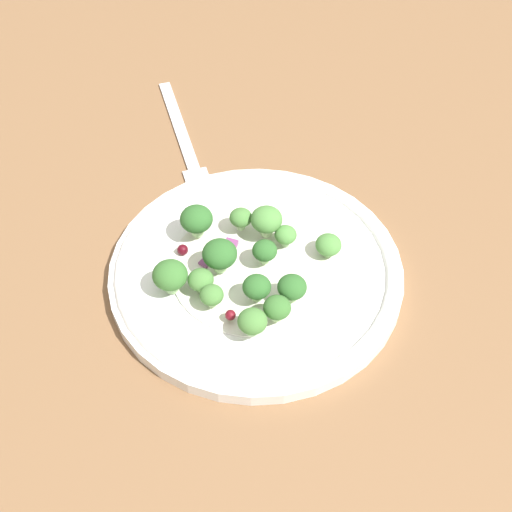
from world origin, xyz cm
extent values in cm
cube|color=brown|center=(0.00, 0.00, -1.00)|extent=(180.00, 180.00, 2.00)
cylinder|color=white|center=(-2.06, 0.95, 0.60)|extent=(25.10, 25.10, 1.20)
torus|color=white|center=(-2.06, 0.95, 1.20)|extent=(24.09, 24.09, 1.00)
cylinder|color=white|center=(-2.06, 0.95, 1.30)|extent=(14.56, 14.56, 0.20)
cylinder|color=#9EC684|center=(-6.88, -1.82, 2.04)|extent=(0.73, 0.73, 0.73)
ellipsoid|color=#477A38|center=(-6.88, -1.82, 2.92)|extent=(1.94, 1.94, 1.46)
cylinder|color=#8EB77A|center=(1.16, 2.28, 1.88)|extent=(0.72, 0.72, 0.72)
ellipsoid|color=#4C843D|center=(1.16, 2.28, 2.75)|extent=(1.92, 1.92, 1.44)
cylinder|color=#9EC684|center=(4.17, -0.26, 1.63)|extent=(0.84, 0.84, 0.84)
ellipsoid|color=#4C843D|center=(4.17, -0.26, 2.64)|extent=(2.24, 2.24, 1.68)
cylinder|color=#ADD18E|center=(0.14, 3.82, 2.34)|extent=(1.03, 1.03, 1.03)
ellipsoid|color=#4C843D|center=(0.14, 3.82, 3.58)|extent=(2.76, 2.76, 2.07)
cylinder|color=#9EC684|center=(-1.32, 0.85, 2.26)|extent=(0.79, 0.79, 0.79)
ellipsoid|color=#2D6028|center=(-1.32, 0.85, 3.21)|extent=(2.11, 2.11, 1.58)
cylinder|color=#9EC684|center=(-1.85, 5.23, 2.24)|extent=(0.75, 0.75, 0.75)
ellipsoid|color=#477A38|center=(-1.85, 5.23, 3.14)|extent=(1.99, 1.99, 1.50)
cylinder|color=#9EC684|center=(-3.34, -2.60, 2.26)|extent=(0.87, 0.87, 0.87)
ellipsoid|color=#2D6028|center=(-3.34, -2.60, 3.30)|extent=(2.31, 2.31, 1.73)
cylinder|color=#9EC684|center=(-5.63, 5.96, 2.36)|extent=(1.07, 1.07, 1.07)
ellipsoid|color=#2D6028|center=(-5.63, 5.96, 3.64)|extent=(2.86, 2.86, 2.14)
cylinder|color=#8EB77A|center=(-9.45, 1.04, 1.98)|extent=(1.09, 1.09, 1.09)
ellipsoid|color=#386B2D|center=(-9.45, 1.04, 3.28)|extent=(2.90, 2.90, 2.17)
cylinder|color=#8EB77A|center=(-4.86, -5.64, 2.28)|extent=(0.87, 0.87, 0.87)
ellipsoid|color=#477A38|center=(-4.86, -5.64, 3.32)|extent=(2.32, 2.32, 1.74)
cylinder|color=#9EC684|center=(-5.06, 1.46, 2.33)|extent=(1.09, 1.09, 1.09)
ellipsoid|color=#2D6028|center=(-5.06, 1.46, 3.64)|extent=(2.92, 2.92, 2.19)
cylinder|color=#8EB77A|center=(-7.21, 0.45, 1.92)|extent=(0.80, 0.80, 0.80)
ellipsoid|color=#477A38|center=(-7.21, 0.45, 2.88)|extent=(2.14, 2.14, 1.60)
cylinder|color=#ADD18E|center=(-2.60, -5.09, 2.32)|extent=(0.82, 0.82, 0.82)
ellipsoid|color=#386B2D|center=(-2.60, -5.09, 3.31)|extent=(2.20, 2.20, 1.65)
cylinder|color=#9EC684|center=(-0.73, -3.62, 2.23)|extent=(0.89, 0.89, 0.89)
ellipsoid|color=#2D6028|center=(-0.73, -3.62, 3.30)|extent=(2.37, 2.37, 1.78)
sphere|color=maroon|center=(-5.98, -3.70, 2.19)|extent=(0.86, 0.86, 0.86)
sphere|color=#4C0A14|center=(-5.13, 6.97, 1.86)|extent=(0.89, 0.89, 0.89)
sphere|color=#4C0A14|center=(-7.44, 4.55, 1.85)|extent=(0.94, 0.94, 0.94)
cube|color=#843D75|center=(-6.00, 2.75, 1.48)|extent=(1.21, 1.21, 0.32)
cube|color=#843D75|center=(-3.39, 3.63, 1.90)|extent=(1.51, 1.50, 0.45)
cube|color=#934C84|center=(-0.79, 2.05, 1.43)|extent=(1.42, 1.25, 0.44)
cube|color=silver|center=(-2.36, 23.29, 0.25)|extent=(2.39, 15.05, 0.50)
cube|color=silver|center=(-3.10, 14.02, 0.25)|extent=(2.68, 3.78, 0.50)
camera|label=1|loc=(-15.90, -35.47, 47.21)|focal=49.69mm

